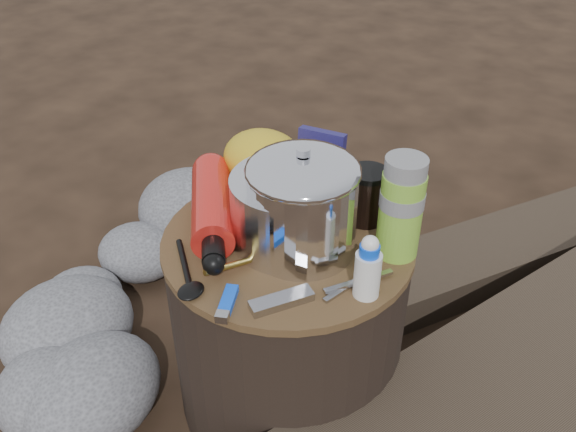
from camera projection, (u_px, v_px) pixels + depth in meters
The scene contains 16 objects.
ground at pixel (288, 391), 1.40m from camera, with size 60.00×60.00×0.00m, color black.
stump at pixel (288, 322), 1.27m from camera, with size 0.46×0.46×0.43m, color black.
rock_ring at pixel (195, 262), 1.61m from camera, with size 0.46×1.01×0.20m, color slate, non-canonical shape.
log_small at pixel (535, 240), 1.77m from camera, with size 0.22×1.19×0.10m, color #32281E.
foil_windscreen at pixel (291, 210), 1.11m from camera, with size 0.22×0.22×0.13m, color silver.
camping_pot at pixel (303, 203), 1.07m from camera, with size 0.19×0.19×0.19m, color silver.
fuel_bottle at pixel (212, 205), 1.17m from camera, with size 0.08×0.32×0.08m, color red, non-canonical shape.
thermos at pixel (401, 208), 1.07m from camera, with size 0.08×0.08×0.19m, color #82BE35.
travel_mug at pixel (367, 196), 1.17m from camera, with size 0.07×0.07×0.11m, color black.
stuff_sack at pixel (264, 159), 1.27m from camera, with size 0.18×0.14×0.12m, color gold.
food_pouch at pixel (320, 160), 1.27m from camera, with size 0.10×0.02×0.12m, color navy.
lighter at pixel (228, 300), 1.01m from camera, with size 0.02×0.08×0.01m, color #0C4EF6.
multitool at pixel (282, 301), 1.00m from camera, with size 0.03×0.11×0.01m, color #A2A2A7.
pot_grabber at pixel (352, 282), 1.04m from camera, with size 0.03×0.13×0.01m, color #A2A2A7, non-canonical shape.
spork at pixel (184, 264), 1.08m from camera, with size 0.03×0.16×0.01m, color black, non-canonical shape.
squeeze_bottle at pixel (368, 270), 1.00m from camera, with size 0.04×0.04×0.10m, color white.
Camera 1 is at (0.46, -0.79, 1.12)m, focal length 38.83 mm.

